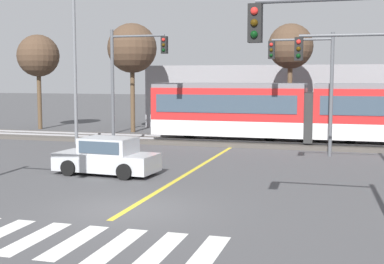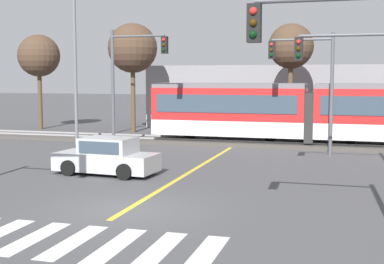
{
  "view_description": "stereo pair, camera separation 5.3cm",
  "coord_description": "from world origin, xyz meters",
  "px_view_note": "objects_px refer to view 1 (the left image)",
  "views": [
    {
      "loc": [
        6.24,
        -14.55,
        3.98
      ],
      "look_at": [
        -0.17,
        7.53,
        1.6
      ],
      "focal_mm": 50.0,
      "sensor_mm": 36.0,
      "label": 1
    },
    {
      "loc": [
        6.29,
        -14.53,
        3.98
      ],
      "look_at": [
        -0.17,
        7.53,
        1.6
      ],
      "focal_mm": 50.0,
      "sensor_mm": 36.0,
      "label": 2
    }
  ],
  "objects_px": {
    "traffic_light_mid_right": "(366,76)",
    "bare_tree_far_west": "(38,56)",
    "traffic_light_far_left": "(130,71)",
    "bare_tree_west": "(132,49)",
    "street_lamp_west": "(77,58)",
    "sedan_crossing": "(107,157)",
    "light_rail_tram": "(310,111)",
    "bare_tree_east": "(291,47)",
    "traffic_light_near_right": "(353,73)",
    "traffic_light_far_right": "(310,75)"
  },
  "relations": [
    {
      "from": "traffic_light_mid_right",
      "to": "bare_tree_far_west",
      "type": "xyz_separation_m",
      "value": [
        -23.2,
        14.44,
        1.53
      ]
    },
    {
      "from": "traffic_light_far_left",
      "to": "bare_tree_west",
      "type": "distance_m",
      "value": 9.7
    },
    {
      "from": "street_lamp_west",
      "to": "sedan_crossing",
      "type": "bearing_deg",
      "value": -55.83
    },
    {
      "from": "traffic_light_mid_right",
      "to": "bare_tree_west",
      "type": "distance_m",
      "value": 21.17
    },
    {
      "from": "sedan_crossing",
      "to": "traffic_light_mid_right",
      "type": "relative_size",
      "value": 0.72
    },
    {
      "from": "bare_tree_west",
      "to": "traffic_light_mid_right",
      "type": "bearing_deg",
      "value": -42.69
    },
    {
      "from": "light_rail_tram",
      "to": "sedan_crossing",
      "type": "relative_size",
      "value": 4.29
    },
    {
      "from": "street_lamp_west",
      "to": "bare_tree_east",
      "type": "relative_size",
      "value": 1.22
    },
    {
      "from": "traffic_light_near_right",
      "to": "street_lamp_west",
      "type": "height_order",
      "value": "street_lamp_west"
    },
    {
      "from": "traffic_light_mid_right",
      "to": "bare_tree_west",
      "type": "xyz_separation_m",
      "value": [
        -15.49,
        14.29,
        1.97
      ]
    },
    {
      "from": "bare_tree_west",
      "to": "bare_tree_east",
      "type": "height_order",
      "value": "bare_tree_west"
    },
    {
      "from": "street_lamp_west",
      "to": "bare_tree_west",
      "type": "height_order",
      "value": "street_lamp_west"
    },
    {
      "from": "sedan_crossing",
      "to": "traffic_light_mid_right",
      "type": "distance_m",
      "value": 10.71
    },
    {
      "from": "traffic_light_far_right",
      "to": "bare_tree_far_west",
      "type": "distance_m",
      "value": 22.39
    },
    {
      "from": "traffic_light_near_right",
      "to": "bare_tree_west",
      "type": "distance_m",
      "value": 27.53
    },
    {
      "from": "sedan_crossing",
      "to": "traffic_light_far_left",
      "type": "height_order",
      "value": "traffic_light_far_left"
    },
    {
      "from": "traffic_light_mid_right",
      "to": "bare_tree_east",
      "type": "relative_size",
      "value": 0.81
    },
    {
      "from": "street_lamp_west",
      "to": "bare_tree_east",
      "type": "xyz_separation_m",
      "value": [
        11.67,
        7.06,
        0.79
      ]
    },
    {
      "from": "bare_tree_far_west",
      "to": "traffic_light_mid_right",
      "type": "bearing_deg",
      "value": -31.9
    },
    {
      "from": "traffic_light_mid_right",
      "to": "bare_tree_east",
      "type": "height_order",
      "value": "bare_tree_east"
    },
    {
      "from": "traffic_light_far_right",
      "to": "street_lamp_west",
      "type": "relative_size",
      "value": 0.68
    },
    {
      "from": "light_rail_tram",
      "to": "bare_tree_far_west",
      "type": "height_order",
      "value": "bare_tree_far_west"
    },
    {
      "from": "sedan_crossing",
      "to": "traffic_light_far_left",
      "type": "relative_size",
      "value": 0.66
    },
    {
      "from": "traffic_light_far_left",
      "to": "sedan_crossing",
      "type": "bearing_deg",
      "value": -74.86
    },
    {
      "from": "traffic_light_mid_right",
      "to": "traffic_light_far_right",
      "type": "bearing_deg",
      "value": 112.39
    },
    {
      "from": "sedan_crossing",
      "to": "street_lamp_west",
      "type": "bearing_deg",
      "value": 124.17
    },
    {
      "from": "light_rail_tram",
      "to": "traffic_light_far_left",
      "type": "height_order",
      "value": "traffic_light_far_left"
    },
    {
      "from": "traffic_light_near_right",
      "to": "traffic_light_mid_right",
      "type": "relative_size",
      "value": 1.01
    },
    {
      "from": "sedan_crossing",
      "to": "street_lamp_west",
      "type": "distance_m",
      "value": 11.44
    },
    {
      "from": "bare_tree_far_west",
      "to": "street_lamp_west",
      "type": "bearing_deg",
      "value": -45.5
    },
    {
      "from": "street_lamp_west",
      "to": "bare_tree_far_west",
      "type": "bearing_deg",
      "value": 134.5
    },
    {
      "from": "light_rail_tram",
      "to": "bare_tree_west",
      "type": "distance_m",
      "value": 14.08
    },
    {
      "from": "street_lamp_west",
      "to": "bare_tree_far_west",
      "type": "height_order",
      "value": "street_lamp_west"
    },
    {
      "from": "bare_tree_west",
      "to": "bare_tree_east",
      "type": "xyz_separation_m",
      "value": [
        11.17,
        -0.13,
        -0.07
      ]
    },
    {
      "from": "bare_tree_east",
      "to": "traffic_light_far_left",
      "type": "bearing_deg",
      "value": -131.16
    },
    {
      "from": "traffic_light_far_left",
      "to": "traffic_light_far_right",
      "type": "distance_m",
      "value": 9.5
    },
    {
      "from": "traffic_light_far_right",
      "to": "street_lamp_west",
      "type": "height_order",
      "value": "street_lamp_west"
    },
    {
      "from": "traffic_light_far_left",
      "to": "bare_tree_far_west",
      "type": "distance_m",
      "value": 14.46
    },
    {
      "from": "light_rail_tram",
      "to": "traffic_light_far_right",
      "type": "height_order",
      "value": "traffic_light_far_right"
    },
    {
      "from": "light_rail_tram",
      "to": "bare_tree_far_west",
      "type": "distance_m",
      "value": 21.28
    },
    {
      "from": "sedan_crossing",
      "to": "bare_tree_east",
      "type": "relative_size",
      "value": 0.58
    },
    {
      "from": "sedan_crossing",
      "to": "bare_tree_west",
      "type": "relative_size",
      "value": 0.55
    },
    {
      "from": "traffic_light_near_right",
      "to": "bare_tree_east",
      "type": "distance_m",
      "value": 23.3
    },
    {
      "from": "light_rail_tram",
      "to": "traffic_light_far_left",
      "type": "xyz_separation_m",
      "value": [
        -9.25,
        -4.45,
        2.23
      ]
    },
    {
      "from": "traffic_light_near_right",
      "to": "bare_tree_far_west",
      "type": "xyz_separation_m",
      "value": [
        -22.64,
        23.2,
        1.47
      ]
    },
    {
      "from": "sedan_crossing",
      "to": "bare_tree_west",
      "type": "height_order",
      "value": "bare_tree_west"
    },
    {
      "from": "light_rail_tram",
      "to": "sedan_crossing",
      "type": "xyz_separation_m",
      "value": [
        -7.35,
        -11.5,
        -1.35
      ]
    },
    {
      "from": "bare_tree_east",
      "to": "traffic_light_mid_right",
      "type": "bearing_deg",
      "value": -73.05
    },
    {
      "from": "traffic_light_far_right",
      "to": "bare_tree_east",
      "type": "distance_m",
      "value": 8.52
    },
    {
      "from": "bare_tree_far_west",
      "to": "bare_tree_west",
      "type": "height_order",
      "value": "bare_tree_west"
    }
  ]
}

